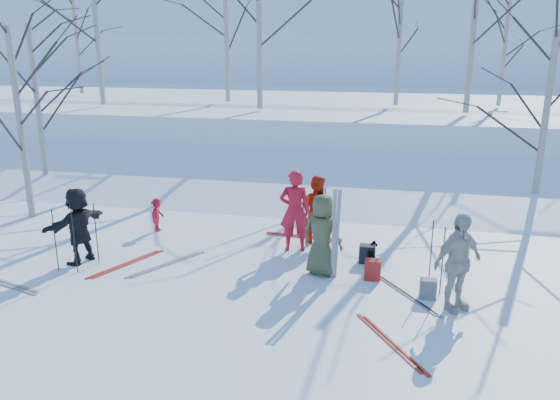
% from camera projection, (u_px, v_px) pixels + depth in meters
% --- Properties ---
extents(ground, '(120.00, 120.00, 0.00)m').
position_uv_depth(ground, '(264.00, 284.00, 10.81)').
color(ground, white).
rests_on(ground, ground).
extents(snow_ramp, '(70.00, 9.49, 4.12)m').
position_uv_depth(snow_ramp, '(317.00, 187.00, 17.34)').
color(snow_ramp, white).
rests_on(snow_ramp, ground).
extents(snow_plateau, '(70.00, 18.00, 2.20)m').
position_uv_depth(snow_plateau, '(348.00, 119.00, 26.48)').
color(snow_plateau, white).
rests_on(snow_plateau, ground).
extents(far_hill, '(90.00, 30.00, 6.00)m').
position_uv_depth(far_hill, '(372.00, 74.00, 45.90)').
color(far_hill, white).
rests_on(far_hill, ground).
extents(skier_olive_center, '(0.94, 0.72, 1.70)m').
position_uv_depth(skier_olive_center, '(322.00, 235.00, 11.04)').
color(skier_olive_center, '#42482B').
rests_on(skier_olive_center, ground).
extents(skier_red_north, '(0.77, 0.59, 1.89)m').
position_uv_depth(skier_red_north, '(295.00, 211.00, 12.29)').
color(skier_red_north, red).
rests_on(skier_red_north, ground).
extents(skier_redor_behind, '(0.93, 0.81, 1.64)m').
position_uv_depth(skier_redor_behind, '(316.00, 209.00, 12.83)').
color(skier_redor_behind, red).
rests_on(skier_redor_behind, ground).
extents(skier_red_seated, '(0.32, 0.56, 0.86)m').
position_uv_depth(skier_red_seated, '(158.00, 215.00, 13.70)').
color(skier_red_seated, red).
rests_on(skier_red_seated, ground).
extents(skier_cream_east, '(1.09, 1.01, 1.80)m').
position_uv_depth(skier_cream_east, '(458.00, 262.00, 9.55)').
color(skier_cream_east, beige).
rests_on(skier_cream_east, ground).
extents(skier_grey_west, '(0.95, 1.62, 1.66)m').
position_uv_depth(skier_grey_west, '(79.00, 225.00, 11.66)').
color(skier_grey_west, black).
rests_on(skier_grey_west, ground).
extents(dog, '(0.34, 0.59, 0.47)m').
position_uv_depth(dog, '(373.00, 255.00, 11.65)').
color(dog, black).
rests_on(dog, ground).
extents(upright_ski_left, '(0.10, 0.16, 1.90)m').
position_uv_depth(upright_ski_left, '(334.00, 235.00, 10.75)').
color(upright_ski_left, silver).
rests_on(upright_ski_left, ground).
extents(upright_ski_right, '(0.15, 0.23, 1.89)m').
position_uv_depth(upright_ski_right, '(337.00, 235.00, 10.75)').
color(upright_ski_right, silver).
rests_on(upright_ski_right, ground).
extents(ski_pair_a, '(2.01, 2.09, 0.02)m').
position_uv_depth(ski_pair_a, '(407.00, 295.00, 10.31)').
color(ski_pair_a, silver).
rests_on(ski_pair_a, ground).
extents(ski_pair_b, '(1.94, 2.08, 0.02)m').
position_uv_depth(ski_pair_b, '(390.00, 342.00, 8.68)').
color(ski_pair_b, '#AD2418').
rests_on(ski_pair_b, ground).
extents(ski_pair_c, '(1.85, 2.07, 0.02)m').
position_uv_depth(ski_pair_c, '(167.00, 264.00, 11.72)').
color(ski_pair_c, silver).
rests_on(ski_pair_c, ground).
extents(ski_pair_d, '(1.22, 2.01, 0.02)m').
position_uv_depth(ski_pair_d, '(5.00, 283.00, 10.80)').
color(ski_pair_d, silver).
rests_on(ski_pair_d, ground).
extents(ski_pair_e, '(0.48, 1.93, 0.02)m').
position_uv_depth(ski_pair_e, '(304.00, 237.00, 13.37)').
color(ski_pair_e, '#AD2418').
rests_on(ski_pair_e, ground).
extents(ski_pair_f, '(1.61, 2.05, 0.02)m').
position_uv_depth(ski_pair_f, '(127.00, 264.00, 11.74)').
color(ski_pair_f, '#AD2418').
rests_on(ski_pair_f, ground).
extents(ski_pole_a, '(0.02, 0.02, 1.34)m').
position_uv_depth(ski_pole_a, '(96.00, 234.00, 11.65)').
color(ski_pole_a, black).
rests_on(ski_pole_a, ground).
extents(ski_pole_b, '(0.02, 0.02, 1.34)m').
position_uv_depth(ski_pole_b, '(431.00, 253.00, 10.58)').
color(ski_pole_b, black).
rests_on(ski_pole_b, ground).
extents(ski_pole_c, '(0.02, 0.02, 1.34)m').
position_uv_depth(ski_pole_c, '(55.00, 240.00, 11.25)').
color(ski_pole_c, black).
rests_on(ski_pole_c, ground).
extents(ski_pole_d, '(0.02, 0.02, 1.34)m').
position_uv_depth(ski_pole_d, '(303.00, 217.00, 12.75)').
color(ski_pole_d, black).
rests_on(ski_pole_d, ground).
extents(ski_pole_e, '(0.02, 0.02, 1.34)m').
position_uv_depth(ski_pole_e, '(325.00, 216.00, 12.79)').
color(ski_pole_e, black).
rests_on(ski_pole_e, ground).
extents(ski_pole_f, '(0.02, 0.02, 1.34)m').
position_uv_depth(ski_pole_f, '(74.00, 242.00, 11.14)').
color(ski_pole_f, black).
rests_on(ski_pole_f, ground).
extents(ski_pole_g, '(0.02, 0.02, 1.34)m').
position_uv_depth(ski_pole_g, '(442.00, 261.00, 10.19)').
color(ski_pole_g, black).
rests_on(ski_pole_g, ground).
extents(backpack_red, '(0.32, 0.22, 0.42)m').
position_uv_depth(backpack_red, '(373.00, 270.00, 10.95)').
color(backpack_red, '#A41F19').
rests_on(backpack_red, ground).
extents(backpack_grey, '(0.30, 0.20, 0.38)m').
position_uv_depth(backpack_grey, '(428.00, 289.00, 10.15)').
color(backpack_grey, slate).
rests_on(backpack_grey, ground).
extents(backpack_dark, '(0.34, 0.24, 0.40)m').
position_uv_depth(backpack_dark, '(367.00, 254.00, 11.79)').
color(backpack_dark, black).
rests_on(backpack_dark, ground).
extents(birch_plateau_a, '(5.22, 5.22, 6.59)m').
position_uv_depth(birch_plateau_a, '(475.00, 14.00, 18.34)').
color(birch_plateau_a, silver).
rests_on(birch_plateau_a, snow_plateau).
extents(birch_plateau_b, '(4.08, 4.08, 4.97)m').
position_uv_depth(birch_plateau_b, '(77.00, 40.00, 25.75)').
color(birch_plateau_b, silver).
rests_on(birch_plateau_b, snow_plateau).
extents(birch_plateau_c, '(5.31, 5.31, 6.72)m').
position_uv_depth(birch_plateau_c, '(95.00, 16.00, 20.81)').
color(birch_plateau_c, silver).
rests_on(birch_plateau_c, snow_plateau).
extents(birch_plateau_d, '(5.03, 5.03, 6.34)m').
position_uv_depth(birch_plateau_d, '(259.00, 19.00, 19.52)').
color(birch_plateau_d, silver).
rests_on(birch_plateau_d, snow_plateau).
extents(birch_plateau_f, '(3.32, 3.32, 3.89)m').
position_uv_depth(birch_plateau_f, '(504.00, 54.00, 20.81)').
color(birch_plateau_f, silver).
rests_on(birch_plateau_f, snow_plateau).
extents(birch_plateau_g, '(4.45, 4.45, 5.49)m').
position_uv_depth(birch_plateau_g, '(226.00, 33.00, 22.09)').
color(birch_plateau_g, silver).
rests_on(birch_plateau_g, snow_plateau).
extents(birch_plateau_i, '(4.40, 4.40, 5.42)m').
position_uv_depth(birch_plateau_i, '(400.00, 33.00, 20.71)').
color(birch_plateau_i, silver).
rests_on(birch_plateau_i, snow_plateau).
extents(birch_edge_a, '(4.11, 4.11, 5.01)m').
position_uv_depth(birch_edge_a, '(20.00, 125.00, 14.27)').
color(birch_edge_a, silver).
rests_on(birch_edge_a, ground).
extents(birch_edge_d, '(4.20, 4.20, 5.15)m').
position_uv_depth(birch_edge_d, '(38.00, 109.00, 17.18)').
color(birch_edge_d, silver).
rests_on(birch_edge_d, ground).
extents(birch_edge_e, '(4.04, 4.04, 4.91)m').
position_uv_depth(birch_edge_e, '(544.00, 126.00, 14.56)').
color(birch_edge_e, silver).
rests_on(birch_edge_e, ground).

